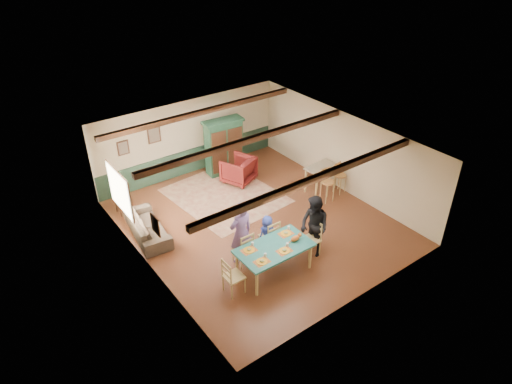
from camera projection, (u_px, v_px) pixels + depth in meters
floor at (257, 222)px, 13.90m from camera, size 8.00×8.00×0.00m
wall_back at (189, 137)px, 15.93m from camera, size 7.00×0.02×2.70m
wall_left at (146, 227)px, 11.43m from camera, size 0.02×8.00×2.70m
wall_right at (343, 152)px, 14.96m from camera, size 0.02×8.00×2.70m
ceiling at (258, 142)px, 12.48m from camera, size 7.00×8.00×0.02m
wainscot_back at (192, 160)px, 16.39m from camera, size 6.95×0.03×0.90m
ceiling_beam_front at (315, 179)px, 10.96m from camera, size 6.95×0.16×0.16m
ceiling_beam_mid at (249, 140)px, 12.80m from camera, size 6.95×0.16×0.16m
ceiling_beam_back at (202, 112)px, 14.58m from camera, size 6.95×0.16×0.16m
window_left at (119, 191)px, 12.50m from camera, size 0.06×1.60×1.30m
picture_left_wall at (155, 225)px, 10.82m from camera, size 0.04×0.42×0.52m
picture_back_a at (154, 135)px, 15.02m from camera, size 0.45×0.04×0.55m
picture_back_b at (123, 148)px, 14.54m from camera, size 0.38×0.04×0.48m
dining_table at (274, 260)px, 11.80m from camera, size 1.96×1.10×0.81m
dining_chair_far_left at (243, 247)px, 12.06m from camera, size 0.46×0.48×1.03m
dining_chair_far_right at (269, 236)px, 12.49m from camera, size 0.46×0.48×1.03m
dining_chair_end_left at (234, 276)px, 11.12m from camera, size 0.48×0.46×1.03m
dining_chair_end_right at (310, 239)px, 12.36m from camera, size 0.48×0.46×1.03m
person_man at (241, 233)px, 11.90m from camera, size 0.68×0.45×1.87m
person_woman at (314, 226)px, 12.22m from camera, size 0.68×0.87×1.79m
person_child at (267, 233)px, 12.54m from camera, size 0.53×0.35×1.09m
cat at (295, 238)px, 11.75m from camera, size 0.39×0.15×0.19m
place_setting_near_left at (262, 260)px, 11.07m from camera, size 0.44×0.33×0.11m
place_setting_near_center at (284, 249)px, 11.42m from camera, size 0.44×0.33×0.11m
place_setting_far_left at (249, 249)px, 11.44m from camera, size 0.44×0.33×0.11m
place_setting_far_right at (286, 232)px, 12.04m from camera, size 0.44×0.33×0.11m
area_rug at (225, 195)px, 15.21m from camera, size 3.32×3.84×0.01m
armoire at (224, 147)px, 16.09m from camera, size 1.47×0.69×2.01m
armchair at (238, 170)px, 15.78m from camera, size 1.29×1.30×0.91m
sofa at (147, 226)px, 13.21m from camera, size 1.07×2.19×0.62m
end_table at (123, 205)px, 14.24m from camera, size 0.43×0.43×0.52m
table_lamp at (121, 192)px, 13.97m from camera, size 0.30×0.30×0.48m
counter_table at (321, 178)px, 15.29m from camera, size 1.14×0.73×0.90m
bar_stool_left at (328, 186)px, 14.67m from camera, size 0.43×0.47×1.13m
bar_stool_right at (340, 179)px, 15.14m from camera, size 0.42×0.45×1.04m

